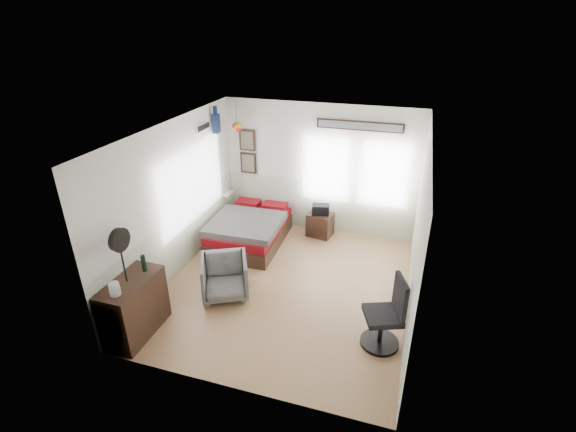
# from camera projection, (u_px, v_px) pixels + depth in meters

# --- Properties ---
(ground_plane) EXTENTS (4.00, 4.50, 0.01)m
(ground_plane) POSITION_uv_depth(u_px,v_px,m) (287.00, 287.00, 7.16)
(ground_plane) COLOR #A1784C
(room_shell) EXTENTS (4.02, 4.52, 2.71)m
(room_shell) POSITION_uv_depth(u_px,v_px,m) (285.00, 196.00, 6.63)
(room_shell) COLOR silver
(room_shell) RESTS_ON ground_plane
(wall_decor) EXTENTS (3.55, 1.32, 1.44)m
(wall_decor) POSITION_uv_depth(u_px,v_px,m) (263.00, 133.00, 8.21)
(wall_decor) COLOR #382417
(wall_decor) RESTS_ON room_shell
(bed) EXTENTS (1.37, 1.86, 0.59)m
(bed) POSITION_uv_depth(u_px,v_px,m) (249.00, 230.00, 8.41)
(bed) COLOR #342218
(bed) RESTS_ON ground_plane
(dresser) EXTENTS (0.48, 1.00, 0.90)m
(dresser) POSITION_uv_depth(u_px,v_px,m) (134.00, 307.00, 5.95)
(dresser) COLOR #342218
(dresser) RESTS_ON ground_plane
(armchair) EXTENTS (0.99, 1.00, 0.69)m
(armchair) POSITION_uv_depth(u_px,v_px,m) (225.00, 277.00, 6.82)
(armchair) COLOR slate
(armchair) RESTS_ON ground_plane
(nightstand) EXTENTS (0.55, 0.47, 0.49)m
(nightstand) POSITION_uv_depth(u_px,v_px,m) (320.00, 224.00, 8.72)
(nightstand) COLOR #342218
(nightstand) RESTS_ON ground_plane
(task_chair) EXTENTS (0.62, 0.62, 1.09)m
(task_chair) POSITION_uv_depth(u_px,v_px,m) (387.00, 319.00, 5.73)
(task_chair) COLOR black
(task_chair) RESTS_ON ground_plane
(kettle) EXTENTS (0.16, 0.14, 0.18)m
(kettle) POSITION_uv_depth(u_px,v_px,m) (115.00, 289.00, 5.43)
(kettle) COLOR silver
(kettle) RESTS_ON dresser
(bottle) EXTENTS (0.06, 0.06, 0.26)m
(bottle) POSITION_uv_depth(u_px,v_px,m) (144.00, 263.00, 5.92)
(bottle) COLOR black
(bottle) RESTS_ON dresser
(stand_fan) EXTENTS (0.10, 0.34, 0.82)m
(stand_fan) POSITION_uv_depth(u_px,v_px,m) (119.00, 241.00, 5.47)
(stand_fan) COLOR black
(stand_fan) RESTS_ON dresser
(black_bag) EXTENTS (0.38, 0.29, 0.20)m
(black_bag) POSITION_uv_depth(u_px,v_px,m) (321.00, 209.00, 8.56)
(black_bag) COLOR black
(black_bag) RESTS_ON nightstand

